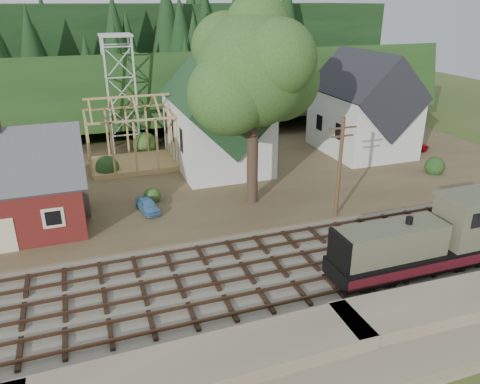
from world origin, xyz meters
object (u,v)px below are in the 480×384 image
object	(u,v)px
car_red	(410,146)
patio_set	(62,210)
locomotive	(424,242)
car_blue	(148,205)

from	to	relation	value
car_red	patio_set	world-z (taller)	patio_set
locomotive	car_blue	size ratio (longest dim) A/B	3.60
locomotive	patio_set	distance (m)	23.70
car_blue	car_red	size ratio (longest dim) A/B	0.73
car_blue	patio_set	distance (m)	6.61
car_blue	locomotive	bearing A→B (deg)	-53.64
car_blue	car_red	bearing A→B (deg)	1.76
car_blue	car_red	distance (m)	30.07
car_red	patio_set	distance (m)	36.50
car_red	locomotive	bearing A→B (deg)	141.95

